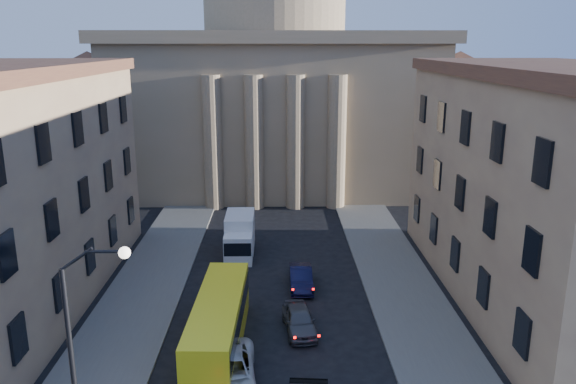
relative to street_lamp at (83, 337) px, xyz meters
name	(u,v)px	position (x,y,z in m)	size (l,w,h in m)	color
sidewalk_left	(124,330)	(-1.53, 10.00, -5.21)	(5.00, 60.00, 0.15)	#5B5853
sidewalk_right	(422,328)	(15.47, 10.00, -5.21)	(5.00, 60.00, 0.15)	#5B5853
church	(275,79)	(6.97, 47.47, 6.59)	(68.02, 28.76, 36.60)	#897454
building_right	(551,186)	(23.97, 14.00, 2.14)	(11.60, 26.60, 14.70)	tan
street_lamp	(83,337)	(0.00, 0.00, 0.00)	(2.62, 0.44, 8.83)	black
car_left_mid	(228,372)	(4.86, 4.57, -4.49)	(2.63, 5.69, 1.58)	silver
car_right_far	(299,320)	(8.43, 9.90, -4.59)	(1.65, 4.11, 1.40)	#47474C
car_right_distant	(301,278)	(8.76, 15.76, -4.59)	(1.47, 4.22, 1.39)	black
city_bus	(219,323)	(4.09, 8.04, -3.74)	(2.68, 10.28, 2.88)	yellow
box_truck	(240,236)	(4.28, 22.12, -3.87)	(2.20, 5.45, 2.98)	silver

